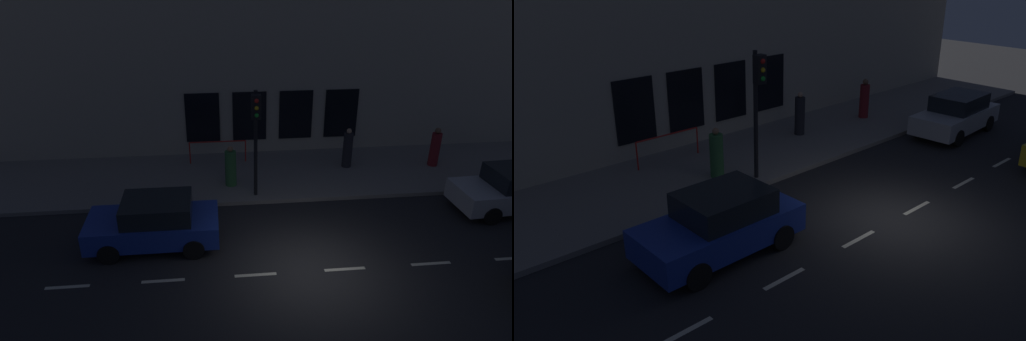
# 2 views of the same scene
# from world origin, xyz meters

# --- Properties ---
(ground_plane) EXTENTS (60.00, 60.00, 0.00)m
(ground_plane) POSITION_xyz_m (0.00, 0.00, 0.00)
(ground_plane) COLOR #232326
(sidewalk) EXTENTS (4.50, 32.00, 0.15)m
(sidewalk) POSITION_xyz_m (6.25, 0.00, 0.07)
(sidewalk) COLOR gray
(sidewalk) RESTS_ON ground
(building_facade) EXTENTS (0.65, 32.00, 8.29)m
(building_facade) POSITION_xyz_m (8.80, -0.00, 4.14)
(building_facade) COLOR #B2A893
(building_facade) RESTS_ON ground
(lane_centre_line) EXTENTS (0.12, 27.20, 0.01)m
(lane_centre_line) POSITION_xyz_m (0.00, -1.00, 0.00)
(lane_centre_line) COLOR beige
(lane_centre_line) RESTS_ON ground
(traffic_light) EXTENTS (0.48, 0.32, 3.97)m
(traffic_light) POSITION_xyz_m (4.37, 1.15, 2.91)
(traffic_light) COLOR black
(traffic_light) RESTS_ON sidewalk
(parked_car_1) EXTENTS (1.93, 4.01, 1.58)m
(parked_car_1) POSITION_xyz_m (1.84, 4.54, 0.79)
(parked_car_1) COLOR #1E389E
(parked_car_1) RESTS_ON ground
(pedestrian_0) EXTENTS (0.52, 0.52, 1.67)m
(pedestrian_0) POSITION_xyz_m (6.58, -2.88, 0.92)
(pedestrian_0) COLOR #232328
(pedestrian_0) RESTS_ON sidewalk
(pedestrian_1) EXTENTS (0.59, 0.59, 1.61)m
(pedestrian_1) POSITION_xyz_m (5.38, 2.01, 0.88)
(pedestrian_1) COLOR #336B38
(pedestrian_1) RESTS_ON sidewalk
(pedestrian_2) EXTENTS (0.49, 0.49, 1.66)m
(pedestrian_2) POSITION_xyz_m (6.33, -6.54, 0.91)
(pedestrian_2) COLOR maroon
(pedestrian_2) RESTS_ON sidewalk
(red_railing) EXTENTS (0.05, 2.40, 0.97)m
(red_railing) POSITION_xyz_m (7.50, 2.45, 0.89)
(red_railing) COLOR red
(red_railing) RESTS_ON sidewalk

